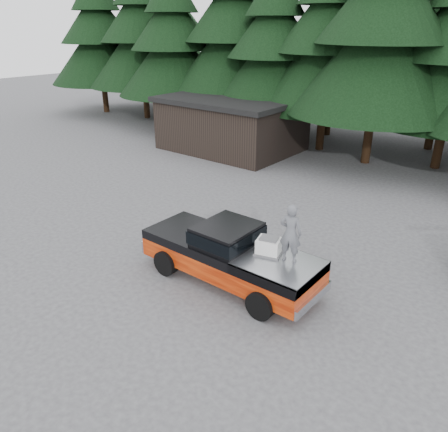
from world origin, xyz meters
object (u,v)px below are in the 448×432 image
Objects in this scene: pickup_truck at (230,262)px; utility_building at (232,123)px; air_compressor at (269,247)px; man_on_bed at (291,233)px.

pickup_truck is 15.99m from utility_building.
air_compressor is at bearing 9.05° from pickup_truck.
pickup_truck is 0.71× the size of utility_building.
utility_building is at bearing 127.63° from pickup_truck.
man_on_bed is 17.07m from utility_building.
man_on_bed is (0.67, 0.02, 0.63)m from air_compressor.
man_on_bed is at bearing 6.65° from pickup_truck.
man_on_bed is at bearing -14.24° from air_compressor.
air_compressor reaches higher than pickup_truck.
air_compressor is at bearing -48.42° from utility_building.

